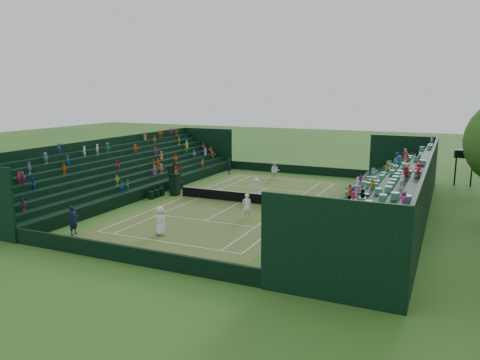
{
  "coord_description": "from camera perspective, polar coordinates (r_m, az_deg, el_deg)",
  "views": [
    {
      "loc": [
        16.34,
        -36.1,
        9.59
      ],
      "look_at": [
        0.0,
        0.0,
        2.0
      ],
      "focal_mm": 35.0,
      "sensor_mm": 36.0,
      "label": 1
    }
  ],
  "objects": [
    {
      "name": "ground",
      "position": [
        40.76,
        -0.0,
        -2.76
      ],
      "size": [
        160.0,
        160.0,
        0.0
      ],
      "primitive_type": "plane",
      "color": "#345F1E",
      "rests_on": "ground"
    },
    {
      "name": "court_surface",
      "position": [
        40.76,
        -0.0,
        -2.76
      ],
      "size": [
        12.97,
        26.77,
        0.01
      ],
      "primitive_type": "cube",
      "color": "#3D7B29",
      "rests_on": "ground"
    },
    {
      "name": "perimeter_wall_north",
      "position": [
        55.24,
        6.81,
        1.3
      ],
      "size": [
        17.17,
        0.2,
        1.0
      ],
      "primitive_type": "cube",
      "color": "black",
      "rests_on": "ground"
    },
    {
      "name": "perimeter_wall_south",
      "position": [
        27.53,
        -13.93,
        -8.76
      ],
      "size": [
        17.17,
        0.2,
        1.0
      ],
      "primitive_type": "cube",
      "color": "black",
      "rests_on": "ground"
    },
    {
      "name": "perimeter_wall_east",
      "position": [
        38.04,
        11.74,
        -3.21
      ],
      "size": [
        0.2,
        31.77,
        1.0
      ],
      "primitive_type": "cube",
      "color": "black",
      "rests_on": "ground"
    },
    {
      "name": "perimeter_wall_west",
      "position": [
        44.74,
        -9.95,
        -1.04
      ],
      "size": [
        0.2,
        31.77,
        1.0
      ],
      "primitive_type": "cube",
      "color": "black",
      "rests_on": "ground"
    },
    {
      "name": "north_grandstand",
      "position": [
        37.16,
        18.1,
        -2.2
      ],
      "size": [
        6.6,
        32.0,
        4.9
      ],
      "color": "black",
      "rests_on": "ground"
    },
    {
      "name": "south_grandstand",
      "position": [
        47.0,
        -14.21,
        0.66
      ],
      "size": [
        6.6,
        32.0,
        4.9
      ],
      "color": "black",
      "rests_on": "ground"
    },
    {
      "name": "tennis_net",
      "position": [
        40.64,
        -0.0,
        -2.04
      ],
      "size": [
        11.67,
        0.1,
        1.06
      ],
      "color": "black",
      "rests_on": "ground"
    },
    {
      "name": "scoreboard_tower",
      "position": [
        52.51,
        25.73,
        2.71
      ],
      "size": [
        2.0,
        1.0,
        3.7
      ],
      "color": "black",
      "rests_on": "ground"
    },
    {
      "name": "umpire_chair",
      "position": [
        43.73,
        -7.98,
        -0.16
      ],
      "size": [
        0.98,
        0.98,
        3.09
      ],
      "color": "black",
      "rests_on": "ground"
    },
    {
      "name": "courtside_chairs",
      "position": [
        44.69,
        -8.95,
        -1.17
      ],
      "size": [
        0.47,
        5.44,
        1.02
      ],
      "color": "black",
      "rests_on": "ground"
    },
    {
      "name": "player_near_west",
      "position": [
        31.91,
        -9.67,
        -4.93
      ],
      "size": [
        1.15,
        0.98,
        2.0
      ],
      "primitive_type": "imported",
      "rotation": [
        0.0,
        0.0,
        2.71
      ],
      "color": "white",
      "rests_on": "ground"
    },
    {
      "name": "player_near_east",
      "position": [
        35.39,
        0.85,
        -3.21
      ],
      "size": [
        0.84,
        0.68,
        1.99
      ],
      "primitive_type": "imported",
      "rotation": [
        0.0,
        0.0,
        3.47
      ],
      "color": "white",
      "rests_on": "ground"
    },
    {
      "name": "player_far_west",
      "position": [
        51.0,
        4.28,
        1.1
      ],
      "size": [
        1.09,
        0.93,
        1.98
      ],
      "primitive_type": "imported",
      "rotation": [
        0.0,
        0.0,
        0.21
      ],
      "color": "white",
      "rests_on": "ground"
    },
    {
      "name": "player_far_east",
      "position": [
        43.39,
        2.01,
        -0.83
      ],
      "size": [
        1.21,
        1.13,
        1.63
      ],
      "primitive_type": "imported",
      "rotation": [
        0.0,
        0.0,
        0.65
      ],
      "color": "white",
      "rests_on": "ground"
    },
    {
      "name": "line_judge_north",
      "position": [
        54.63,
        -1.32,
        1.67
      ],
      "size": [
        0.65,
        0.76,
        1.77
      ],
      "primitive_type": "imported",
      "rotation": [
        0.0,
        0.0,
        1.99
      ],
      "color": "black",
      "rests_on": "ground"
    },
    {
      "name": "line_judge_south",
      "position": [
        33.51,
        -19.64,
        -4.64
      ],
      "size": [
        0.55,
        0.78,
        2.02
      ],
      "primitive_type": "imported",
      "rotation": [
        0.0,
        0.0,
        1.67
      ],
      "color": "black",
      "rests_on": "ground"
    }
  ]
}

